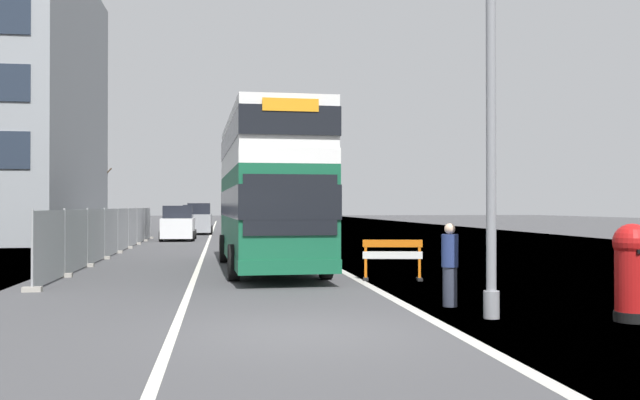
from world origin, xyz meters
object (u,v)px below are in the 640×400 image
object	(u,v)px
double_decker_bus	(268,189)
lamppost_foreground	(491,116)
car_receding_mid	(199,220)
car_receding_far	(194,218)
pedestrian_at_kerb	(450,265)
red_pillar_postbox	(633,268)
roadworks_barrier	(392,255)
car_oncoming_near	(178,224)

from	to	relation	value
double_decker_bus	lamppost_foreground	bearing A→B (deg)	-71.99
car_receding_mid	car_receding_far	bearing A→B (deg)	94.68
lamppost_foreground	car_receding_mid	xyz separation A→B (m)	(-6.48, 39.02, -2.62)
car_receding_far	pedestrian_at_kerb	size ratio (longest dim) A/B	2.45
red_pillar_postbox	car_receding_far	size ratio (longest dim) A/B	0.42
pedestrian_at_kerb	red_pillar_postbox	bearing A→B (deg)	-40.56
roadworks_barrier	pedestrian_at_kerb	xyz separation A→B (m)	(-0.05, -4.97, 0.15)
roadworks_barrier	car_oncoming_near	size ratio (longest dim) A/B	0.39
car_receding_far	roadworks_barrier	bearing A→B (deg)	-80.47
lamppost_foreground	roadworks_barrier	xyz separation A→B (m)	(-0.21, 6.52, -2.97)
red_pillar_postbox	car_receding_mid	size ratio (longest dim) A/B	0.43
car_receding_mid	pedestrian_at_kerb	size ratio (longest dim) A/B	2.38
car_receding_far	double_decker_bus	bearing A→B (deg)	-84.20
car_receding_far	red_pillar_postbox	bearing A→B (deg)	-78.95
car_oncoming_near	car_receding_far	world-z (taller)	car_receding_far
car_oncoming_near	pedestrian_at_kerb	bearing A→B (deg)	-75.93
red_pillar_postbox	car_receding_mid	world-z (taller)	car_receding_mid
double_decker_bus	car_oncoming_near	world-z (taller)	double_decker_bus
red_pillar_postbox	pedestrian_at_kerb	distance (m)	3.42
lamppost_foreground	car_receding_mid	size ratio (longest dim) A/B	1.94
red_pillar_postbox	double_decker_bus	bearing A→B (deg)	117.30
double_decker_bus	lamppost_foreground	distance (m)	10.99
car_receding_far	car_receding_mid	bearing A→B (deg)	-85.32
red_pillar_postbox	car_oncoming_near	bearing A→B (deg)	107.59
car_receding_mid	car_receding_far	xyz separation A→B (m)	(-0.77, 9.39, -0.05)
red_pillar_postbox	pedestrian_at_kerb	size ratio (longest dim) A/B	1.03
lamppost_foreground	car_receding_far	xyz separation A→B (m)	(-7.24, 48.41, -2.68)
pedestrian_at_kerb	car_receding_mid	bearing A→B (deg)	99.42
car_receding_mid	car_receding_far	distance (m)	9.42
car_oncoming_near	pedestrian_at_kerb	world-z (taller)	car_oncoming_near
double_decker_bus	roadworks_barrier	world-z (taller)	double_decker_bus
roadworks_barrier	car_receding_far	size ratio (longest dim) A/B	0.40
car_oncoming_near	car_receding_far	bearing A→B (deg)	89.50
car_oncoming_near	pedestrian_at_kerb	xyz separation A→B (m)	(7.15, -28.50, -0.12)
car_receding_mid	pedestrian_at_kerb	xyz separation A→B (m)	(6.22, -37.47, -0.20)
double_decker_bus	car_receding_far	distance (m)	38.23
double_decker_bus	pedestrian_at_kerb	bearing A→B (deg)	-70.59
double_decker_bus	roadworks_barrier	distance (m)	5.35
red_pillar_postbox	car_oncoming_near	xyz separation A→B (m)	(-9.74, 30.73, 0.02)
double_decker_bus	pedestrian_at_kerb	world-z (taller)	double_decker_bus
red_pillar_postbox	car_receding_far	xyz separation A→B (m)	(-9.58, 49.09, 0.04)
car_receding_far	lamppost_foreground	bearing A→B (deg)	-81.49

